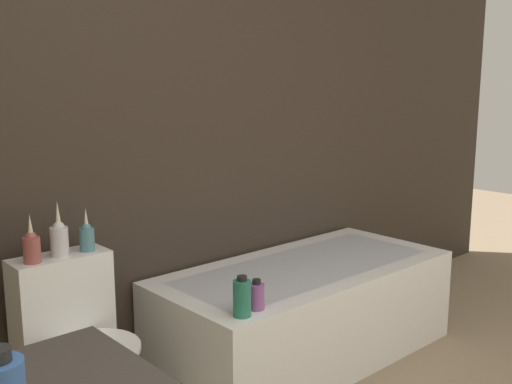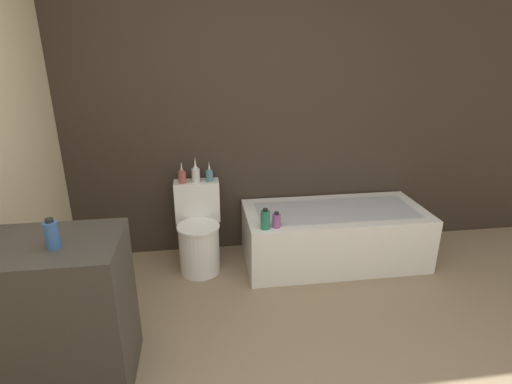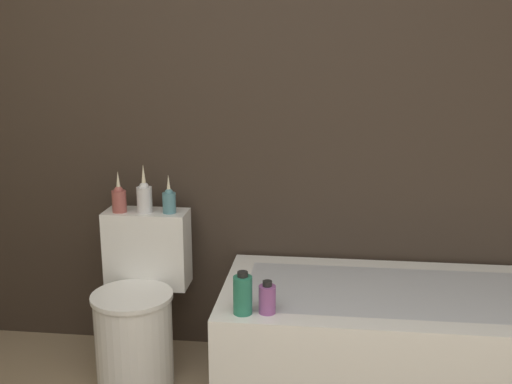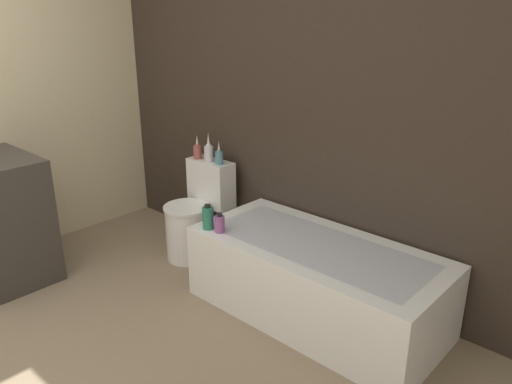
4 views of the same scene
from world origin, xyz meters
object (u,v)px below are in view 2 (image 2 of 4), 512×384
at_px(bathtub, 334,235).
at_px(vase_silver, 196,173).
at_px(soap_bottle_glass, 52,235).
at_px(shampoo_bottle_short, 276,220).
at_px(vase_gold, 182,176).
at_px(toilet, 199,233).
at_px(vase_bronze, 209,175).
at_px(shampoo_bottle_tall, 265,220).

distance_m(bathtub, vase_silver, 1.34).
relative_size(soap_bottle_glass, shampoo_bottle_short, 1.24).
distance_m(bathtub, vase_gold, 1.44).
distance_m(vase_gold, vase_silver, 0.12).
bearing_deg(toilet, soap_bottle_glass, -119.56).
relative_size(soap_bottle_glass, vase_bronze, 0.90).
relative_size(vase_silver, shampoo_bottle_short, 1.73).
relative_size(toilet, soap_bottle_glass, 4.57).
xyz_separation_m(bathtub, vase_gold, (-1.31, 0.20, 0.55)).
bearing_deg(vase_gold, soap_bottle_glass, -112.90).
xyz_separation_m(shampoo_bottle_tall, shampoo_bottle_short, (0.09, 0.02, -0.02)).
bearing_deg(vase_silver, vase_gold, -173.66).
relative_size(toilet, vase_gold, 3.83).
xyz_separation_m(vase_gold, vase_bronze, (0.23, 0.01, -0.00)).
bearing_deg(vase_bronze, vase_gold, -177.28).
bearing_deg(bathtub, soap_bottle_glass, -148.13).
relative_size(soap_bottle_glass, shampoo_bottle_tall, 0.95).
distance_m(bathtub, shampoo_bottle_short, 0.71).
relative_size(vase_gold, shampoo_bottle_short, 1.48).
bearing_deg(toilet, vase_silver, 90.00).
bearing_deg(vase_bronze, bathtub, -11.25).
distance_m(soap_bottle_glass, shampoo_bottle_short, 1.66).
xyz_separation_m(toilet, vase_silver, (-0.00, 0.16, 0.49)).
distance_m(toilet, soap_bottle_glass, 1.56).
relative_size(vase_gold, vase_silver, 0.86).
bearing_deg(soap_bottle_glass, bathtub, 31.87).
xyz_separation_m(vase_bronze, shampoo_bottle_short, (0.50, -0.48, -0.25)).
distance_m(vase_silver, shampoo_bottle_short, 0.83).
height_order(toilet, vase_gold, vase_gold).
relative_size(toilet, vase_bronze, 4.09).
xyz_separation_m(toilet, soap_bottle_glass, (-0.70, -1.24, 0.64)).
bearing_deg(soap_bottle_glass, vase_silver, 63.35).
bearing_deg(soap_bottle_glass, toilet, 60.44).
bearing_deg(bathtub, shampoo_bottle_short, -155.26).
distance_m(toilet, shampoo_bottle_tall, 0.67).
bearing_deg(toilet, bathtub, -2.68).
bearing_deg(shampoo_bottle_tall, vase_silver, 136.46).
relative_size(soap_bottle_glass, vase_silver, 0.72).
bearing_deg(shampoo_bottle_short, vase_bronze, 136.10).
bearing_deg(shampoo_bottle_tall, vase_gold, 142.85).
bearing_deg(vase_silver, bathtub, -10.27).
bearing_deg(toilet, vase_bronze, 53.76).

